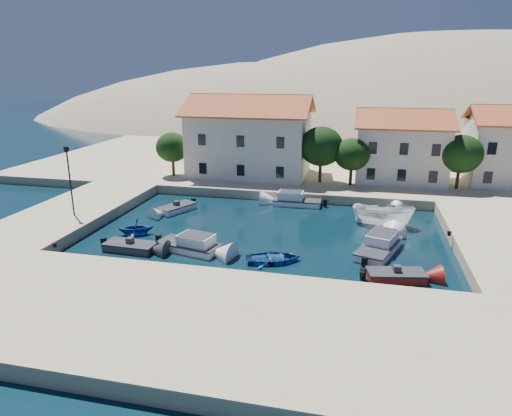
# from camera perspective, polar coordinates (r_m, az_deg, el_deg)

# --- Properties ---
(ground) EXTENTS (400.00, 400.00, 0.00)m
(ground) POSITION_cam_1_polar(r_m,az_deg,el_deg) (30.78, -2.30, -9.40)
(ground) COLOR black
(ground) RESTS_ON ground
(quay_south) EXTENTS (52.00, 12.00, 1.00)m
(quay_south) POSITION_cam_1_polar(r_m,az_deg,el_deg) (25.52, -5.95, -14.20)
(quay_south) COLOR tan
(quay_south) RESTS_ON ground
(quay_west) EXTENTS (8.00, 20.00, 1.00)m
(quay_west) POSITION_cam_1_polar(r_m,az_deg,el_deg) (46.97, -21.85, -0.54)
(quay_west) COLOR tan
(quay_west) RESTS_ON ground
(quay_north) EXTENTS (80.00, 36.00, 1.00)m
(quay_north) POSITION_cam_1_polar(r_m,az_deg,el_deg) (66.11, 8.10, 5.36)
(quay_north) COLOR tan
(quay_north) RESTS_ON ground
(hills) EXTENTS (254.00, 176.00, 99.00)m
(hills) POSITION_cam_1_polar(r_m,az_deg,el_deg) (155.26, 17.51, 2.42)
(hills) COLOR tan
(hills) RESTS_ON ground
(building_left) EXTENTS (14.70, 9.45, 9.70)m
(building_left) POSITION_cam_1_polar(r_m,az_deg,el_deg) (56.70, -0.79, 9.18)
(building_left) COLOR white
(building_left) RESTS_ON quay_north
(building_mid) EXTENTS (10.50, 8.40, 8.30)m
(building_mid) POSITION_cam_1_polar(r_m,az_deg,el_deg) (56.39, 17.70, 7.60)
(building_mid) COLOR white
(building_mid) RESTS_ON quay_north
(building_right) EXTENTS (9.45, 8.40, 8.80)m
(building_right) POSITION_cam_1_polar(r_m,az_deg,el_deg) (59.52, 29.30, 6.94)
(building_right) COLOR white
(building_right) RESTS_ON quay_north
(trees) EXTENTS (37.30, 5.30, 6.45)m
(trees) POSITION_cam_1_polar(r_m,az_deg,el_deg) (52.84, 9.78, 7.15)
(trees) COLOR #382314
(trees) RESTS_ON quay_north
(lamppost) EXTENTS (0.35, 0.25, 6.22)m
(lamppost) POSITION_cam_1_polar(r_m,az_deg,el_deg) (43.51, -22.30, 3.90)
(lamppost) COLOR black
(lamppost) RESTS_ON quay_west
(bollards) EXTENTS (29.36, 9.56, 0.30)m
(bollards) POSITION_cam_1_polar(r_m,az_deg,el_deg) (33.22, 4.13, -5.19)
(bollards) COLOR black
(bollards) RESTS_ON ground
(motorboat_grey_sw) EXTENTS (4.13, 1.96, 1.25)m
(motorboat_grey_sw) POSITION_cam_1_polar(r_m,az_deg,el_deg) (37.24, -15.42, -4.70)
(motorboat_grey_sw) COLOR #333438
(motorboat_grey_sw) RESTS_ON ground
(cabin_cruiser_south) EXTENTS (5.42, 3.27, 1.60)m
(cabin_cruiser_south) POSITION_cam_1_polar(r_m,az_deg,el_deg) (36.23, -8.38, -4.55)
(cabin_cruiser_south) COLOR white
(cabin_cruiser_south) RESTS_ON ground
(rowboat_south) EXTENTS (4.85, 4.14, 0.85)m
(rowboat_south) POSITION_cam_1_polar(r_m,az_deg,el_deg) (34.05, 2.22, -6.69)
(rowboat_south) COLOR navy
(rowboat_south) RESTS_ON ground
(motorboat_red_se) EXTENTS (4.09, 2.42, 1.25)m
(motorboat_red_se) POSITION_cam_1_polar(r_m,az_deg,el_deg) (32.52, 17.12, -8.11)
(motorboat_red_se) COLOR maroon
(motorboat_red_se) RESTS_ON ground
(cabin_cruiser_east) EXTENTS (3.96, 6.07, 1.60)m
(cabin_cruiser_east) POSITION_cam_1_polar(r_m,az_deg,el_deg) (36.70, 15.09, -4.69)
(cabin_cruiser_east) COLOR white
(cabin_cruiser_east) RESTS_ON ground
(boat_east) EXTENTS (5.72, 2.77, 2.12)m
(boat_east) POSITION_cam_1_polar(r_m,az_deg,el_deg) (43.19, 15.46, -2.09)
(boat_east) COLOR white
(boat_east) RESTS_ON ground
(motorboat_white_ne) EXTENTS (2.15, 3.30, 1.25)m
(motorboat_white_ne) POSITION_cam_1_polar(r_m,az_deg,el_deg) (46.17, 16.61, -0.56)
(motorboat_white_ne) COLOR white
(motorboat_white_ne) RESTS_ON ground
(rowboat_west) EXTENTS (3.70, 3.47, 1.56)m
(rowboat_west) POSITION_cam_1_polar(r_m,az_deg,el_deg) (40.72, -14.76, -3.20)
(rowboat_west) COLOR navy
(rowboat_west) RESTS_ON ground
(motorboat_white_west) EXTENTS (3.32, 4.41, 1.25)m
(motorboat_white_west) POSITION_cam_1_polar(r_m,az_deg,el_deg) (46.33, -9.88, -0.03)
(motorboat_white_west) COLOR white
(motorboat_white_west) RESTS_ON ground
(cabin_cruiser_north) EXTENTS (4.98, 2.14, 1.60)m
(cabin_cruiser_north) POSITION_cam_1_polar(r_m,az_deg,el_deg) (47.82, 5.16, 0.92)
(cabin_cruiser_north) COLOR white
(cabin_cruiser_north) RESTS_ON ground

